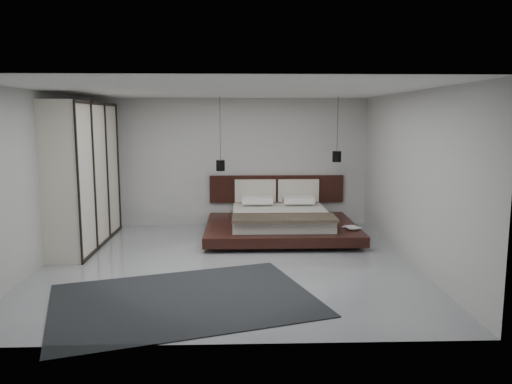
{
  "coord_description": "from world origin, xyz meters",
  "views": [
    {
      "loc": [
        0.2,
        -7.99,
        2.38
      ],
      "look_at": [
        0.5,
        1.2,
        1.0
      ],
      "focal_mm": 35.0,
      "sensor_mm": 36.0,
      "label": 1
    }
  ],
  "objects_px": {
    "rug": "(184,300)",
    "pendant_right": "(337,156)",
    "lattice_screen": "(89,170)",
    "pendant_left": "(220,165)",
    "wardrobe": "(84,174)",
    "bed": "(280,221)"
  },
  "relations": [
    {
      "from": "pendant_right",
      "to": "bed",
      "type": "bearing_deg",
      "value": -158.31
    },
    {
      "from": "lattice_screen",
      "to": "pendant_right",
      "type": "xyz_separation_m",
      "value": [
        5.18,
        -0.06,
        0.27
      ]
    },
    {
      "from": "wardrobe",
      "to": "bed",
      "type": "bearing_deg",
      "value": 9.08
    },
    {
      "from": "lattice_screen",
      "to": "wardrobe",
      "type": "xyz_separation_m",
      "value": [
        0.25,
        -1.14,
        0.03
      ]
    },
    {
      "from": "bed",
      "to": "pendant_right",
      "type": "height_order",
      "value": "pendant_right"
    },
    {
      "from": "lattice_screen",
      "to": "bed",
      "type": "height_order",
      "value": "lattice_screen"
    },
    {
      "from": "lattice_screen",
      "to": "rug",
      "type": "xyz_separation_m",
      "value": [
        2.41,
        -4.15,
        -1.29
      ]
    },
    {
      "from": "pendant_left",
      "to": "rug",
      "type": "distance_m",
      "value": 4.33
    },
    {
      "from": "pendant_left",
      "to": "wardrobe",
      "type": "height_order",
      "value": "pendant_left"
    },
    {
      "from": "bed",
      "to": "wardrobe",
      "type": "height_order",
      "value": "wardrobe"
    },
    {
      "from": "pendant_left",
      "to": "wardrobe",
      "type": "bearing_deg",
      "value": -156.6
    },
    {
      "from": "wardrobe",
      "to": "rug",
      "type": "xyz_separation_m",
      "value": [
        2.15,
        -3.01,
        -1.32
      ]
    },
    {
      "from": "bed",
      "to": "wardrobe",
      "type": "relative_size",
      "value": 1.09
    },
    {
      "from": "lattice_screen",
      "to": "pendant_right",
      "type": "relative_size",
      "value": 1.93
    },
    {
      "from": "rug",
      "to": "pendant_right",
      "type": "bearing_deg",
      "value": 55.83
    },
    {
      "from": "lattice_screen",
      "to": "pendant_left",
      "type": "xyz_separation_m",
      "value": [
        2.74,
        -0.06,
        0.09
      ]
    },
    {
      "from": "pendant_left",
      "to": "rug",
      "type": "bearing_deg",
      "value": -94.71
    },
    {
      "from": "lattice_screen",
      "to": "rug",
      "type": "distance_m",
      "value": 4.97
    },
    {
      "from": "lattice_screen",
      "to": "pendant_right",
      "type": "height_order",
      "value": "pendant_right"
    },
    {
      "from": "bed",
      "to": "wardrobe",
      "type": "distance_m",
      "value": 3.9
    },
    {
      "from": "pendant_left",
      "to": "pendant_right",
      "type": "xyz_separation_m",
      "value": [
        2.44,
        0.0,
        0.18
      ]
    },
    {
      "from": "lattice_screen",
      "to": "pendant_left",
      "type": "height_order",
      "value": "pendant_left"
    }
  ]
}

